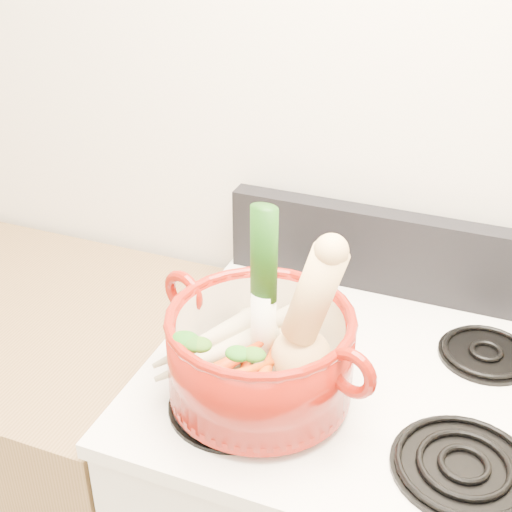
% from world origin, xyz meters
% --- Properties ---
extents(wall_back, '(3.50, 0.02, 2.60)m').
position_xyz_m(wall_back, '(0.00, 1.75, 1.30)').
color(wall_back, silver).
rests_on(wall_back, floor).
extents(cooktop, '(0.78, 0.67, 0.03)m').
position_xyz_m(cooktop, '(0.00, 1.40, 0.93)').
color(cooktop, white).
rests_on(cooktop, stove_body).
extents(control_backsplash, '(0.76, 0.05, 0.18)m').
position_xyz_m(control_backsplash, '(0.00, 1.70, 1.04)').
color(control_backsplash, black).
rests_on(control_backsplash, cooktop).
extents(burner_front_left, '(0.22, 0.22, 0.02)m').
position_xyz_m(burner_front_left, '(-0.19, 1.24, 0.96)').
color(burner_front_left, black).
rests_on(burner_front_left, cooktop).
extents(burner_front_right, '(0.22, 0.22, 0.02)m').
position_xyz_m(burner_front_right, '(0.19, 1.24, 0.96)').
color(burner_front_right, black).
rests_on(burner_front_right, cooktop).
extents(burner_back_left, '(0.17, 0.17, 0.02)m').
position_xyz_m(burner_back_left, '(-0.19, 1.54, 0.96)').
color(burner_back_left, black).
rests_on(burner_back_left, cooktop).
extents(burner_back_right, '(0.17, 0.17, 0.02)m').
position_xyz_m(burner_back_right, '(0.19, 1.54, 0.96)').
color(burner_back_right, black).
rests_on(burner_back_right, cooktop).
extents(dutch_oven, '(0.39, 0.39, 0.15)m').
position_xyz_m(dutch_oven, '(-0.16, 1.28, 1.04)').
color(dutch_oven, maroon).
rests_on(dutch_oven, burner_front_left).
extents(pot_handle_left, '(0.09, 0.04, 0.09)m').
position_xyz_m(pot_handle_left, '(-0.32, 1.33, 1.10)').
color(pot_handle_left, maroon).
rests_on(pot_handle_left, dutch_oven).
extents(pot_handle_right, '(0.09, 0.04, 0.09)m').
position_xyz_m(pot_handle_right, '(0.01, 1.22, 1.10)').
color(pot_handle_right, maroon).
rests_on(pot_handle_right, dutch_oven).
extents(squash, '(0.19, 0.14, 0.27)m').
position_xyz_m(squash, '(-0.10, 1.30, 1.13)').
color(squash, '#E0B973').
rests_on(squash, dutch_oven).
extents(leek, '(0.05, 0.06, 0.31)m').
position_xyz_m(leek, '(-0.17, 1.32, 1.15)').
color(leek, white).
rests_on(leek, dutch_oven).
extents(ginger, '(0.10, 0.09, 0.04)m').
position_xyz_m(ginger, '(-0.16, 1.38, 1.02)').
color(ginger, tan).
rests_on(ginger, dutch_oven).
extents(parsnip_0, '(0.08, 0.22, 0.06)m').
position_xyz_m(parsnip_0, '(-0.20, 1.32, 1.02)').
color(parsnip_0, beige).
rests_on(parsnip_0, dutch_oven).
extents(parsnip_1, '(0.19, 0.20, 0.07)m').
position_xyz_m(parsnip_1, '(-0.24, 1.27, 1.03)').
color(parsnip_1, beige).
rests_on(parsnip_1, dutch_oven).
extents(parsnip_2, '(0.12, 0.17, 0.05)m').
position_xyz_m(parsnip_2, '(-0.18, 1.31, 1.03)').
color(parsnip_2, beige).
rests_on(parsnip_2, dutch_oven).
extents(parsnip_3, '(0.16, 0.18, 0.06)m').
position_xyz_m(parsnip_3, '(-0.26, 1.28, 1.04)').
color(parsnip_3, beige).
rests_on(parsnip_3, dutch_oven).
extents(parsnip_4, '(0.15, 0.16, 0.05)m').
position_xyz_m(parsnip_4, '(-0.20, 1.33, 1.04)').
color(parsnip_4, beige).
rests_on(parsnip_4, dutch_oven).
extents(carrot_0, '(0.07, 0.16, 0.04)m').
position_xyz_m(carrot_0, '(-0.18, 1.25, 1.01)').
color(carrot_0, '#D8490A').
rests_on(carrot_0, dutch_oven).
extents(carrot_1, '(0.11, 0.17, 0.05)m').
position_xyz_m(carrot_1, '(-0.21, 1.25, 1.03)').
color(carrot_1, '#D2640A').
rests_on(carrot_1, dutch_oven).
extents(carrot_2, '(0.05, 0.16, 0.04)m').
position_xyz_m(carrot_2, '(-0.14, 1.26, 1.03)').
color(carrot_2, '#CD510A').
rests_on(carrot_2, dutch_oven).
extents(carrot_3, '(0.11, 0.12, 0.04)m').
position_xyz_m(carrot_3, '(-0.17, 1.23, 1.03)').
color(carrot_3, '#BC3809').
rests_on(carrot_3, dutch_oven).
extents(carrot_4, '(0.10, 0.16, 0.05)m').
position_xyz_m(carrot_4, '(-0.19, 1.25, 1.04)').
color(carrot_4, '#C63609').
rests_on(carrot_4, dutch_oven).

